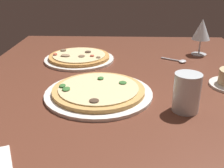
# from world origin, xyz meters

# --- Properties ---
(dining_table) EXTENTS (1.50, 1.10, 0.04)m
(dining_table) POSITION_xyz_m (0.00, 0.00, 0.02)
(dining_table) COLOR brown
(dining_table) RESTS_ON ground
(pizza_main) EXTENTS (0.33, 0.33, 0.03)m
(pizza_main) POSITION_xyz_m (0.03, -0.08, 0.05)
(pizza_main) COLOR white
(pizza_main) RESTS_ON dining_table
(pizza_side) EXTENTS (0.29, 0.29, 0.03)m
(pizza_side) POSITION_xyz_m (-0.31, -0.19, 0.05)
(pizza_side) COLOR white
(pizza_side) RESTS_ON dining_table
(wine_glass_far) EXTENTS (0.08, 0.08, 0.16)m
(wine_glass_far) POSITION_xyz_m (-0.41, 0.34, 0.15)
(wine_glass_far) COLOR silver
(wine_glass_far) RESTS_ON dining_table
(water_glass) EXTENTS (0.07, 0.07, 0.11)m
(water_glass) POSITION_xyz_m (0.12, 0.16, 0.09)
(water_glass) COLOR silver
(water_glass) RESTS_ON dining_table
(spoon) EXTENTS (0.08, 0.11, 0.01)m
(spoon) POSITION_xyz_m (-0.30, 0.23, 0.04)
(spoon) COLOR silver
(spoon) RESTS_ON dining_table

